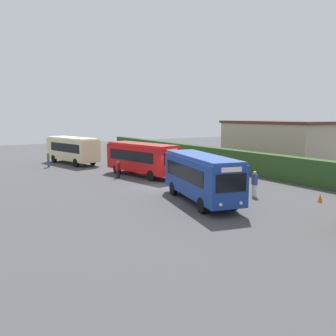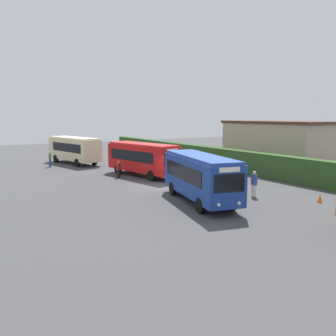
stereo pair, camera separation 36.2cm
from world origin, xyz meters
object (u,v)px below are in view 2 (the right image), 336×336
bus_cream (74,149)px  person_left (50,159)px  person_center (167,161)px  person_right (118,169)px  traffic_cone (320,198)px  bus_red (142,157)px  person_far (254,183)px  bus_blue (200,175)px

bus_cream → person_left: bearing=100.2°
person_center → person_right: size_ratio=1.16×
bus_cream → traffic_cone: size_ratio=15.14×
bus_cream → person_right: bearing=170.6°
bus_red → person_right: bus_red is taller
bus_red → person_far: (12.42, 2.78, -0.84)m
bus_cream → bus_blue: bus_cream is taller
person_right → bus_cream: bearing=-30.8°
person_left → person_center: 13.90m
person_left → traffic_cone: (27.34, 11.66, -0.65)m
person_far → person_left: bearing=122.7°
person_right → bus_blue: bearing=150.2°
bus_red → person_left: (-11.22, -6.29, -0.92)m
bus_red → person_far: bearing=2.0°
person_center → person_right: 6.51m
person_left → person_center: person_center is taller
bus_red → person_center: bearing=104.1°
person_left → traffic_cone: 29.73m
bus_cream → person_far: bus_cream is taller
traffic_cone → bus_red: bearing=-161.5°
traffic_cone → person_right: bearing=-154.8°
person_far → person_center: bearing=97.0°
bus_cream → person_center: 12.82m
person_center → bus_blue: bearing=26.7°
bus_cream → person_right: (12.16, 0.57, -1.04)m
person_right → person_far: bearing=168.6°
bus_cream → person_center: size_ratio=4.76×
bus_red → bus_blue: (11.64, -1.63, 0.02)m
bus_red → person_left: bearing=-161.4°
person_far → traffic_cone: 4.58m
bus_red → traffic_cone: bus_red is taller
person_center → person_far: (14.23, -1.17, 0.01)m
person_right → traffic_cone: 18.28m
person_left → person_far: person_far is taller
person_left → traffic_cone: size_ratio=3.02×
bus_cream → bus_red: bearing=-178.7°
person_right → bus_red: bearing=-133.1°
person_center → person_right: bearing=-28.3°
bus_cream → person_far: 25.66m
person_center → bus_red: bearing=-16.0°
person_left → bus_red: bearing=-49.6°
person_far → person_right: bearing=123.7°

